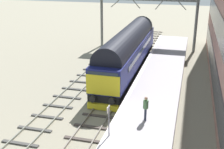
# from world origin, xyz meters

# --- Properties ---
(ground_plane) EXTENTS (140.00, 140.00, 0.00)m
(ground_plane) POSITION_xyz_m (0.00, 0.00, 0.00)
(ground_plane) COLOR gray
(ground_plane) RESTS_ON ground
(track_main) EXTENTS (2.50, 60.00, 0.15)m
(track_main) POSITION_xyz_m (0.00, 0.00, 0.06)
(track_main) COLOR slate
(track_main) RESTS_ON ground
(track_adjacent_west) EXTENTS (2.50, 60.00, 0.15)m
(track_adjacent_west) POSITION_xyz_m (-3.59, -0.00, 0.06)
(track_adjacent_west) COLOR gray
(track_adjacent_west) RESTS_ON ground
(station_platform) EXTENTS (4.00, 44.00, 1.01)m
(station_platform) POSITION_xyz_m (3.60, 0.00, 0.50)
(station_platform) COLOR #ABA4AA
(station_platform) RESTS_ON ground
(diesel_locomotive) EXTENTS (2.74, 18.20, 4.68)m
(diesel_locomotive) POSITION_xyz_m (0.00, 7.54, 2.48)
(diesel_locomotive) COLOR black
(diesel_locomotive) RESTS_ON ground
(platform_number_sign) EXTENTS (0.10, 0.44, 1.88)m
(platform_number_sign) POSITION_xyz_m (1.90, -6.42, 2.26)
(platform_number_sign) COLOR slate
(platform_number_sign) RESTS_ON station_platform
(waiting_passenger) EXTENTS (0.42, 0.49, 1.64)m
(waiting_passenger) POSITION_xyz_m (3.66, -3.98, 1.99)
(waiting_passenger) COLOR #232938
(waiting_passenger) RESTS_ON station_platform
(overhead_footbridge) EXTENTS (12.89, 2.00, 6.92)m
(overhead_footbridge) POSITION_xyz_m (0.25, 17.89, 6.27)
(overhead_footbridge) COLOR slate
(overhead_footbridge) RESTS_ON ground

